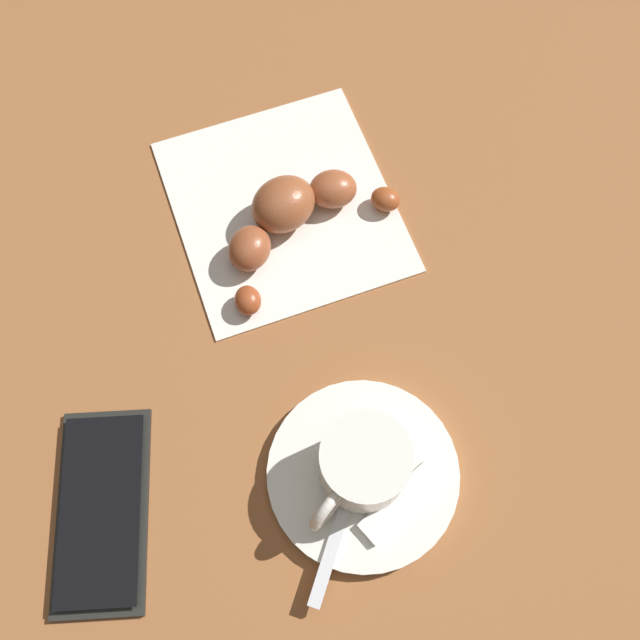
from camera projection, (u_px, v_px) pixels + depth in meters
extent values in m
plane|color=#985C33|center=(297.00, 327.00, 0.58)|extent=(1.80, 1.80, 0.00)
cylinder|color=white|center=(363.00, 474.00, 0.53)|extent=(0.14, 0.14, 0.01)
cylinder|color=white|center=(365.00, 463.00, 0.50)|extent=(0.06, 0.06, 0.05)
cylinder|color=black|center=(365.00, 462.00, 0.50)|extent=(0.05, 0.05, 0.00)
torus|color=white|center=(329.00, 507.00, 0.49)|extent=(0.02, 0.04, 0.04)
cube|color=silver|center=(337.00, 533.00, 0.51)|extent=(0.07, 0.08, 0.00)
ellipsoid|color=silver|center=(365.00, 445.00, 0.53)|extent=(0.03, 0.03, 0.01)
cube|color=white|center=(402.00, 501.00, 0.51)|extent=(0.03, 0.07, 0.01)
cube|color=white|center=(283.00, 205.00, 0.62)|extent=(0.23, 0.22, 0.00)
ellipsoid|color=#9D4922|center=(385.00, 199.00, 0.61)|extent=(0.03, 0.03, 0.02)
ellipsoid|color=#9F5230|center=(333.00, 189.00, 0.61)|extent=(0.05, 0.05, 0.03)
ellipsoid|color=#97502E|center=(283.00, 204.00, 0.59)|extent=(0.05, 0.06, 0.04)
ellipsoid|color=brown|center=(252.00, 247.00, 0.59)|extent=(0.05, 0.05, 0.03)
ellipsoid|color=#994221|center=(248.00, 300.00, 0.57)|extent=(0.03, 0.03, 0.02)
cube|color=black|center=(102.00, 510.00, 0.52)|extent=(0.16, 0.13, 0.01)
cube|color=black|center=(100.00, 509.00, 0.52)|extent=(0.14, 0.11, 0.00)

